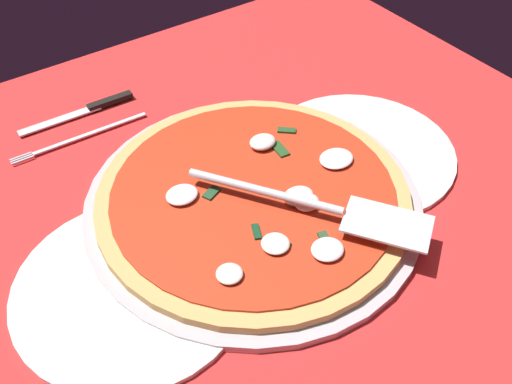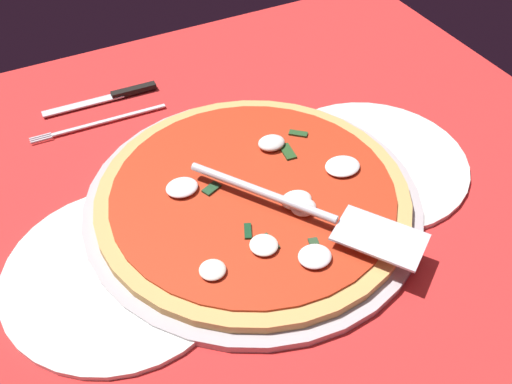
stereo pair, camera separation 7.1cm
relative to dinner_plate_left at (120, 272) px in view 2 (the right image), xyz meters
The scene contains 8 objects.
ground_plane 18.10cm from the dinner_plate_left, ahead, with size 99.05×99.05×0.80cm, color red.
checker_pattern 18.08cm from the dinner_plate_left, ahead, with size 99.05×99.05×0.10cm.
pizza_pan 18.62cm from the dinner_plate_left, ahead, with size 41.30×41.30×1.31cm, color #B9B1B5.
dinner_plate_left is the anchor object (origin of this frame).
dinner_plate_right 35.44cm from the dinner_plate_left, ahead, with size 25.76×25.76×1.00cm, color white.
pizza 18.73cm from the dinner_plate_left, ahead, with size 38.24×38.24×2.71cm.
pizza_server 22.92cm from the dinner_plate_left, 12.70° to the right, with size 19.05×25.46×1.00cm.
place_setting_far 30.87cm from the dinner_plate_left, 76.16° to the left, with size 20.10×12.47×1.40cm.
Camera 2 is at (-22.73, -40.65, 52.21)cm, focal length 41.12 mm.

